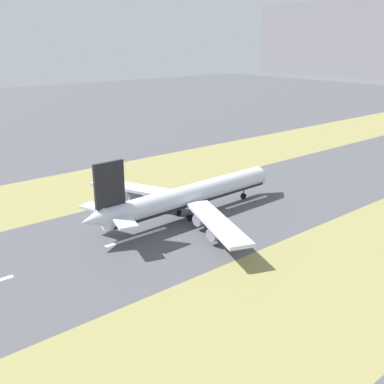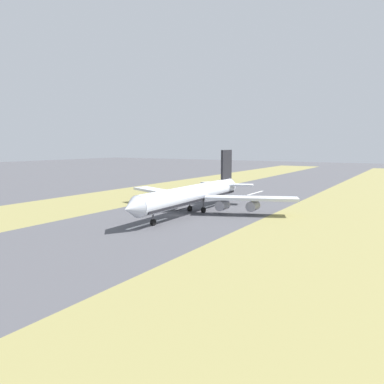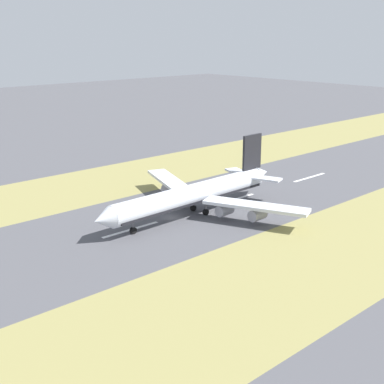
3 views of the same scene
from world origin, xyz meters
name	(u,v)px [view 1 (image 1 of 3)]	position (x,y,z in m)	size (l,w,h in m)	color
ground_plane	(212,213)	(0.00, 0.00, 0.00)	(800.00, 800.00, 0.00)	#4C4C51
grass_median_west	(128,178)	(-45.00, 0.00, 0.00)	(40.00, 600.00, 0.01)	olive
grass_median_east	(353,272)	(45.00, 0.00, 0.00)	(40.00, 600.00, 0.01)	olive
centreline_dash_mid	(137,237)	(0.00, -25.54, 0.01)	(1.20, 18.00, 0.01)	silver
centreline_dash_far	(247,202)	(0.00, 14.46, 0.01)	(1.20, 18.00, 0.01)	silver
airplane_main_jet	(187,197)	(-2.29, -7.45, 6.02)	(64.11, 67.12, 20.20)	silver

